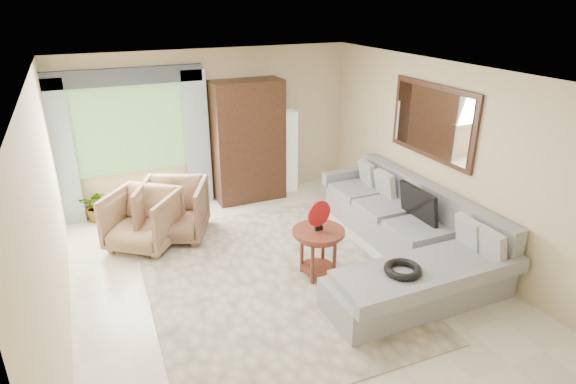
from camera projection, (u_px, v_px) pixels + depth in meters
name	position (u px, v px, depth m)	size (l,w,h in m)	color
ground	(281.00, 280.00, 6.19)	(6.00, 6.00, 0.00)	silver
area_rug	(269.00, 278.00, 6.21)	(3.00, 4.00, 0.02)	beige
sectional_sofa	(405.00, 240.00, 6.61)	(2.30, 3.46, 0.90)	gray
tv_screen	(418.00, 204.00, 6.65)	(0.06, 0.74, 0.48)	black
garden_hose	(403.00, 269.00, 5.40)	(0.43, 0.43, 0.09)	black
coffee_table	(318.00, 252.00, 6.15)	(0.67, 0.67, 0.67)	#542016
red_disc	(319.00, 214.00, 5.94)	(0.34, 0.34, 0.03)	#A11013
armchair_left	(143.00, 220.00, 6.88)	(0.90, 0.92, 0.84)	#8C704C
armchair_right	(173.00, 210.00, 7.14)	(0.93, 0.96, 0.87)	#815F46
potted_plant	(97.00, 205.00, 7.72)	(0.48, 0.42, 0.54)	#999999
armoire	(248.00, 141.00, 8.30)	(1.20, 0.55, 2.10)	black
floor_lamp	(289.00, 151.00, 8.76)	(0.24, 0.24, 1.50)	silver
window	(130.00, 130.00, 7.66)	(1.80, 0.04, 1.40)	#669E59
curtain_left	(61.00, 155.00, 7.29)	(0.40, 0.08, 2.30)	#9EB7CC
curtain_right	(197.00, 139.00, 8.08)	(0.40, 0.08, 2.30)	#9EB7CC
valance	(123.00, 77.00, 7.28)	(2.40, 0.12, 0.26)	#1E232D
wall_mirror	(432.00, 122.00, 6.75)	(0.05, 1.70, 1.05)	black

